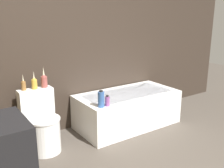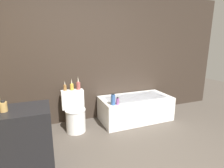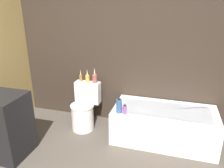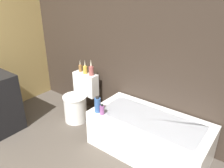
% 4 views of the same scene
% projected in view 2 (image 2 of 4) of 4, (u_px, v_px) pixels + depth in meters
% --- Properties ---
extents(wall_back_tiled, '(6.40, 0.06, 2.60)m').
position_uv_depth(wall_back_tiled, '(90.00, 57.00, 3.51)').
color(wall_back_tiled, '#332821').
rests_on(wall_back_tiled, ground_plane).
extents(bathtub, '(1.46, 0.73, 0.49)m').
position_uv_depth(bathtub, '(135.00, 108.00, 3.67)').
color(bathtub, white).
rests_on(bathtub, ground).
extents(toilet, '(0.41, 0.52, 0.72)m').
position_uv_depth(toilet, '(75.00, 113.00, 3.23)').
color(toilet, white).
rests_on(toilet, ground).
extents(vanity_counter, '(0.76, 0.51, 0.85)m').
position_uv_depth(vanity_counter, '(18.00, 144.00, 2.06)').
color(vanity_counter, black).
rests_on(vanity_counter, ground).
extents(soap_bottle_glass, '(0.08, 0.08, 0.13)m').
position_uv_depth(soap_bottle_glass, '(3.00, 107.00, 1.91)').
color(soap_bottle_glass, tan).
rests_on(soap_bottle_glass, vanity_counter).
extents(vase_gold, '(0.05, 0.05, 0.20)m').
position_uv_depth(vase_gold, '(65.00, 87.00, 3.25)').
color(vase_gold, olive).
rests_on(vase_gold, toilet).
extents(vase_silver, '(0.07, 0.07, 0.22)m').
position_uv_depth(vase_silver, '(72.00, 86.00, 3.28)').
color(vase_silver, gold).
rests_on(vase_silver, toilet).
extents(vase_bronze, '(0.08, 0.08, 0.25)m').
position_uv_depth(vase_bronze, '(78.00, 85.00, 3.32)').
color(vase_bronze, '#994C47').
rests_on(vase_bronze, toilet).
extents(shampoo_bottle_tall, '(0.08, 0.08, 0.21)m').
position_uv_depth(shampoo_bottle_tall, '(113.00, 100.00, 3.14)').
color(shampoo_bottle_tall, '#335999').
rests_on(shampoo_bottle_tall, bathtub).
extents(shampoo_bottle_short, '(0.06, 0.06, 0.14)m').
position_uv_depth(shampoo_bottle_short, '(118.00, 101.00, 3.16)').
color(shampoo_bottle_short, '#8C4C8C').
rests_on(shampoo_bottle_short, bathtub).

